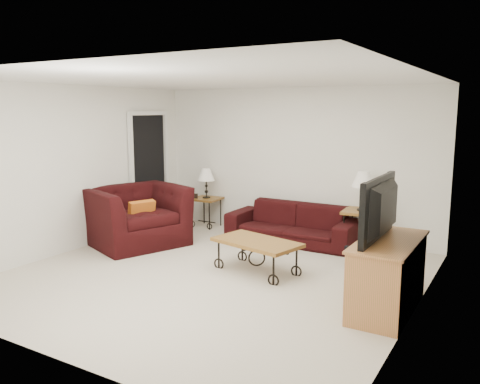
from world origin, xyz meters
name	(u,v)px	position (x,y,z in m)	size (l,w,h in m)	color
ground	(213,275)	(0.00, 0.00, 0.00)	(5.00, 5.00, 0.00)	beige
wall_back	(294,162)	(0.00, 2.50, 1.25)	(5.00, 0.02, 2.50)	silver
wall_front	(44,218)	(0.00, -2.50, 1.25)	(5.00, 0.02, 2.50)	silver
wall_left	(75,168)	(-2.50, 0.00, 1.25)	(0.02, 5.00, 2.50)	silver
wall_right	(419,198)	(2.50, 0.00, 1.25)	(0.02, 5.00, 2.50)	silver
ceiling	(211,79)	(0.00, 0.00, 2.50)	(5.00, 5.00, 0.00)	white
doorway	(149,172)	(-2.47, 1.65, 1.02)	(0.08, 0.94, 2.04)	black
sofa	(292,223)	(0.21, 2.02, 0.31)	(2.12, 0.83, 0.62)	black
side_table_left	(207,212)	(-1.60, 2.20, 0.27)	(0.49, 0.49, 0.54)	#956325
side_table_right	(361,230)	(1.29, 2.20, 0.30)	(0.56, 0.56, 0.61)	#956325
lamp_left	(206,183)	(-1.60, 2.20, 0.81)	(0.30, 0.30, 0.54)	black
lamp_right	(363,191)	(1.29, 2.20, 0.91)	(0.34, 0.34, 0.61)	black
photo_frame_left	(195,196)	(-1.75, 2.05, 0.58)	(0.11, 0.01, 0.09)	black
photo_frame_right	(369,210)	(1.44, 2.05, 0.66)	(0.12, 0.02, 0.10)	black
coffee_table	(257,256)	(0.42, 0.42, 0.21)	(1.14, 0.62, 0.43)	#956325
armchair	(137,216)	(-1.88, 0.64, 0.46)	(1.42, 1.24, 0.92)	black
throw_pillow	(141,214)	(-1.72, 0.59, 0.52)	(0.42, 0.11, 0.42)	#CB561A
tv_stand	(388,275)	(2.23, 0.02, 0.39)	(0.54, 1.29, 0.77)	#BF6E47
television	(389,209)	(2.21, 0.02, 1.11)	(1.16, 0.15, 0.67)	black
backpack	(355,247)	(1.43, 1.48, 0.22)	(0.35, 0.26, 0.45)	black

